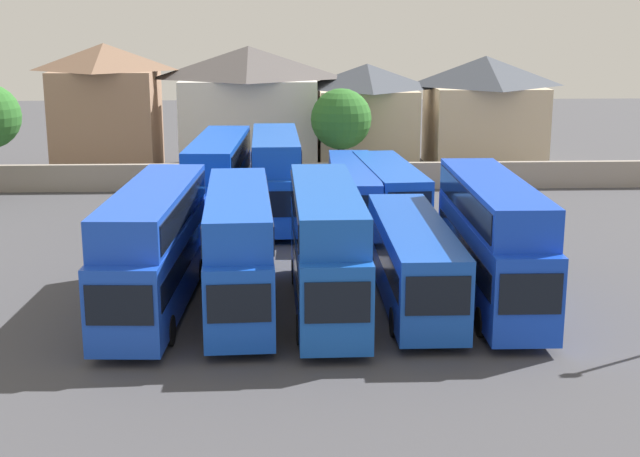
% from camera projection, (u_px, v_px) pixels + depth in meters
% --- Properties ---
extents(ground, '(140.00, 140.00, 0.00)m').
position_uv_depth(ground, '(310.00, 211.00, 53.15)').
color(ground, '#424247').
extents(depot_boundary_wall, '(56.00, 0.50, 1.80)m').
position_uv_depth(depot_boundary_wall, '(307.00, 176.00, 59.33)').
color(depot_boundary_wall, gray).
rests_on(depot_boundary_wall, ground).
extents(bus_1, '(3.16, 12.13, 4.92)m').
position_uv_depth(bus_1, '(154.00, 243.00, 34.72)').
color(bus_1, blue).
rests_on(bus_1, ground).
extents(bus_2, '(2.96, 11.47, 4.79)m').
position_uv_depth(bus_2, '(239.00, 244.00, 34.80)').
color(bus_2, blue).
rests_on(bus_2, ground).
extents(bus_3, '(2.71, 11.81, 4.95)m').
position_uv_depth(bus_3, '(326.00, 242.00, 34.75)').
color(bus_3, blue).
rests_on(bus_3, ground).
extents(bus_4, '(2.63, 11.63, 3.43)m').
position_uv_depth(bus_4, '(413.00, 258.00, 35.57)').
color(bus_4, blue).
rests_on(bus_4, ground).
extents(bus_5, '(2.63, 11.72, 5.10)m').
position_uv_depth(bus_5, '(492.00, 236.00, 35.47)').
color(bus_5, blue).
rests_on(bus_5, ground).
extents(bus_6, '(3.14, 11.91, 4.88)m').
position_uv_depth(bus_6, '(219.00, 177.00, 48.90)').
color(bus_6, blue).
rests_on(bus_6, ground).
extents(bus_7, '(2.80, 10.58, 5.01)m').
position_uv_depth(bus_7, '(276.00, 173.00, 49.55)').
color(bus_7, blue).
rests_on(bus_7, ground).
extents(bus_8, '(2.79, 11.94, 3.29)m').
position_uv_depth(bus_8, '(353.00, 191.00, 49.48)').
color(bus_8, blue).
rests_on(bus_8, ground).
extents(bus_9, '(3.34, 10.81, 3.34)m').
position_uv_depth(bus_9, '(389.00, 190.00, 49.51)').
color(bus_9, blue).
rests_on(bus_9, ground).
extents(house_terrace_left, '(7.82, 6.65, 9.43)m').
position_uv_depth(house_terrace_left, '(107.00, 106.00, 65.96)').
color(house_terrace_left, '#9E7A60').
rests_on(house_terrace_left, ground).
extents(house_terrace_centre, '(10.53, 7.24, 9.21)m').
position_uv_depth(house_terrace_centre, '(249.00, 107.00, 66.54)').
color(house_terrace_centre, silver).
rests_on(house_terrace_centre, ground).
extents(house_terrace_right, '(7.63, 7.24, 7.88)m').
position_uv_depth(house_terrace_right, '(367.00, 115.00, 67.20)').
color(house_terrace_right, '#C6B293').
rests_on(house_terrace_right, ground).
extents(house_terrace_far_right, '(8.68, 8.17, 8.43)m').
position_uv_depth(house_terrace_far_right, '(484.00, 111.00, 67.71)').
color(house_terrace_far_right, '#C6B293').
rests_on(house_terrace_far_right, ground).
extents(tree_left_of_lot, '(4.21, 4.21, 6.56)m').
position_uv_depth(tree_left_of_lot, '(341.00, 119.00, 61.02)').
color(tree_left_of_lot, brown).
rests_on(tree_left_of_lot, ground).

